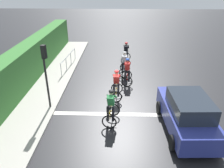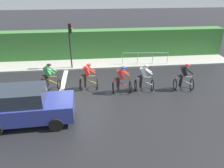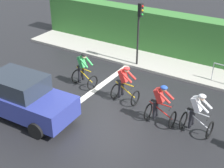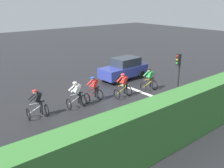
{
  "view_description": "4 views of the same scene",
  "coord_description": "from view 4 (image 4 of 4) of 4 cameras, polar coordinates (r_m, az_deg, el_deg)",
  "views": [
    {
      "loc": [
        -0.14,
        -10.16,
        6.1
      ],
      "look_at": [
        -0.48,
        0.32,
        1.01
      ],
      "focal_mm": 35.08,
      "sensor_mm": 36.0,
      "label": 1
    },
    {
      "loc": [
        11.26,
        0.83,
        6.01
      ],
      "look_at": [
        0.98,
        1.91,
        0.88
      ],
      "focal_mm": 33.74,
      "sensor_mm": 36.0,
      "label": 2
    },
    {
      "loc": [
        9.83,
        6.29,
        7.22
      ],
      "look_at": [
        0.63,
        0.52,
        1.24
      ],
      "focal_mm": 50.63,
      "sensor_mm": 36.0,
      "label": 3
    },
    {
      "loc": [
        -12.08,
        11.23,
        6.26
      ],
      "look_at": [
        0.04,
        1.33,
        1.01
      ],
      "focal_mm": 40.82,
      "sensor_mm": 36.0,
      "label": 4
    }
  ],
  "objects": [
    {
      "name": "cyclist_fourth",
      "position": [
        16.83,
        2.6,
        -0.42
      ],
      "size": [
        0.74,
        1.11,
        1.66
      ],
      "color": "black",
      "rests_on": "ground"
    },
    {
      "name": "car_navy",
      "position": [
        20.76,
        2.72,
        3.48
      ],
      "size": [
        2.02,
        4.17,
        1.76
      ],
      "color": "navy",
      "rests_on": "ground"
    },
    {
      "name": "cyclist_second",
      "position": [
        15.36,
        -7.89,
        -2.48
      ],
      "size": [
        0.76,
        1.13,
        1.66
      ],
      "color": "black",
      "rests_on": "ground"
    },
    {
      "name": "pedestrian_railing_kerbside",
      "position": [
        11.69,
        -1.88,
        -9.37
      ],
      "size": [
        0.32,
        3.54,
        1.03
      ],
      "color": "#999EA3",
      "rests_on": "ground"
    },
    {
      "name": "cyclist_lead",
      "position": [
        14.51,
        -16.31,
        -4.37
      ],
      "size": [
        0.81,
        1.15,
        1.66
      ],
      "color": "black",
      "rests_on": "ground"
    },
    {
      "name": "ground_plane",
      "position": [
        17.65,
        3.44,
        -2.28
      ],
      "size": [
        80.0,
        80.0,
        0.0
      ],
      "primitive_type": "plane",
      "color": "black"
    },
    {
      "name": "hedge_wall",
      "position": [
        12.19,
        15.66,
        -6.8
      ],
      "size": [
        1.1,
        20.08,
        2.37
      ],
      "primitive_type": "cube",
      "color": "#387533",
      "rests_on": "ground"
    },
    {
      "name": "road_marking_stop_line",
      "position": [
        18.32,
        5.83,
        -1.53
      ],
      "size": [
        7.0,
        0.3,
        0.01
      ],
      "primitive_type": "cube",
      "color": "silver",
      "rests_on": "ground"
    },
    {
      "name": "sidewalk_kerb",
      "position": [
        13.32,
        11.01,
        -9.57
      ],
      "size": [
        2.8,
        20.08,
        0.12
      ],
      "primitive_type": "cube",
      "color": "#ADA89E",
      "rests_on": "ground"
    },
    {
      "name": "stone_wall_low",
      "position": [
        12.76,
        14.19,
        -10.18
      ],
      "size": [
        0.44,
        20.08,
        0.5
      ],
      "primitive_type": "cube",
      "color": "tan",
      "rests_on": "ground"
    },
    {
      "name": "cyclist_trailing",
      "position": [
        18.23,
        8.43,
        0.9
      ],
      "size": [
        0.83,
        1.17,
        1.66
      ],
      "color": "black",
      "rests_on": "ground"
    },
    {
      "name": "traffic_light_near_crossing",
      "position": [
        15.06,
        14.56,
        2.38
      ],
      "size": [
        0.24,
        0.31,
        3.34
      ],
      "color": "black",
      "rests_on": "ground"
    },
    {
      "name": "cyclist_mid",
      "position": [
        16.18,
        -4.03,
        -1.25
      ],
      "size": [
        0.69,
        1.09,
        1.66
      ],
      "color": "black",
      "rests_on": "ground"
    }
  ]
}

